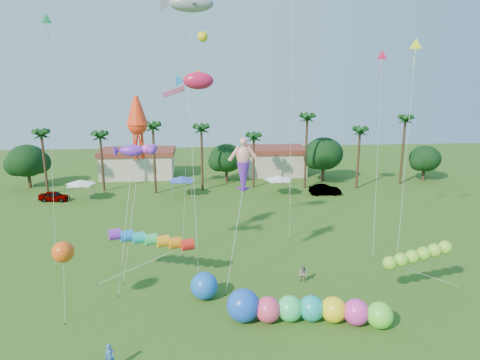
{
  "coord_description": "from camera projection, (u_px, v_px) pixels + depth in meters",
  "views": [
    {
      "loc": [
        -3.12,
        -23.69,
        17.43
      ],
      "look_at": [
        0.0,
        10.0,
        9.0
      ],
      "focal_mm": 32.0,
      "sensor_mm": 36.0,
      "label": 1
    }
  ],
  "objects": [
    {
      "name": "fish_kite",
      "position": [
        198.0,
        81.0,
        39.03
      ],
      "size": [
        4.2,
        5.59,
        17.68
      ],
      "color": "#CD1643",
      "rests_on": "ground"
    },
    {
      "name": "ground",
      "position": [
        254.0,
        354.0,
        27.38
      ],
      "size": [
        160.0,
        160.0,
        0.0
      ],
      "primitive_type": "plane",
      "color": "#285116",
      "rests_on": "ground"
    },
    {
      "name": "caterpillar_inflatable",
      "position": [
        302.0,
        309.0,
        30.67
      ],
      "size": [
        11.8,
        4.07,
        2.41
      ],
      "rotation": [
        0.0,
        0.0,
        -0.17
      ],
      "color": "#F44070",
      "rests_on": "ground"
    },
    {
      "name": "blue_ball",
      "position": [
        204.0,
        286.0,
        33.89
      ],
      "size": [
        2.18,
        2.18,
        2.18
      ],
      "primitive_type": "sphere",
      "color": "blue",
      "rests_on": "ground"
    },
    {
      "name": "buildings_row",
      "position": [
        201.0,
        164.0,
        74.93
      ],
      "size": [
        35.0,
        7.0,
        4.0
      ],
      "color": "beige",
      "rests_on": "ground"
    },
    {
      "name": "tree_line",
      "position": [
        243.0,
        157.0,
        69.17
      ],
      "size": [
        69.46,
        8.91,
        11.0
      ],
      "color": "#3A2819",
      "rests_on": "ground"
    },
    {
      "name": "tent_row",
      "position": [
        181.0,
        179.0,
        61.28
      ],
      "size": [
        31.0,
        4.0,
        0.6
      ],
      "color": "white",
      "rests_on": "ground"
    },
    {
      "name": "squid_kite",
      "position": [
        137.0,
        126.0,
        37.24
      ],
      "size": [
        2.58,
        5.22,
        15.71
      ],
      "color": "#FF3914",
      "rests_on": "ground"
    },
    {
      "name": "spectator_a",
      "position": [
        110.0,
        357.0,
        25.72
      ],
      "size": [
        0.71,
        0.58,
        1.69
      ],
      "primitive_type": "imported",
      "rotation": [
        0.0,
        0.0,
        0.33
      ],
      "color": "#3365B2",
      "rests_on": "ground"
    },
    {
      "name": "delta_kite_green",
      "position": [
        47.0,
        26.0,
        37.93
      ],
      "size": [
        1.04,
        4.27,
        22.64
      ],
      "color": "#30CF70",
      "rests_on": "ground"
    },
    {
      "name": "delta_kite_yellow",
      "position": [
        415.0,
        49.0,
        39.13
      ],
      "size": [
        2.53,
        4.52,
        20.59
      ],
      "color": "#E0FF1A",
      "rests_on": "ground"
    },
    {
      "name": "spectator_b",
      "position": [
        303.0,
        274.0,
        36.49
      ],
      "size": [
        0.98,
        0.95,
        1.59
      ],
      "primitive_type": "imported",
      "rotation": [
        0.0,
        0.0,
        -0.66
      ],
      "color": "gray",
      "rests_on": "ground"
    },
    {
      "name": "orange_ball_kite",
      "position": [
        63.0,
        252.0,
        30.28
      ],
      "size": [
        1.61,
        1.85,
        5.93
      ],
      "color": "#F35513",
      "rests_on": "ground"
    },
    {
      "name": "car_b",
      "position": [
        325.0,
        190.0,
        63.13
      ],
      "size": [
        4.67,
        1.78,
        1.52
      ],
      "primitive_type": "imported",
      "rotation": [
        0.0,
        0.0,
        1.53
      ],
      "color": "#4C4C54",
      "rests_on": "ground"
    },
    {
      "name": "merman_kite",
      "position": [
        243.0,
        169.0,
        36.15
      ],
      "size": [
        2.84,
        4.57,
        11.87
      ],
      "color": "#F3988A",
      "rests_on": "ground"
    },
    {
      "name": "shark_kite",
      "position": [
        191.0,
        4.0,
        42.14
      ],
      "size": [
        6.19,
        7.57,
        25.21
      ],
      "color": "gray",
      "rests_on": "ground"
    },
    {
      "name": "rainbow_tube",
      "position": [
        166.0,
        245.0,
        35.99
      ],
      "size": [
        9.65,
        2.11,
        3.87
      ],
      "color": "red",
      "rests_on": "ground"
    },
    {
      "name": "lobster_kite",
      "position": [
        132.0,
        151.0,
        36.19
      ],
      "size": [
        4.1,
        6.23,
        11.82
      ],
      "color": "purple",
      "rests_on": "ground"
    },
    {
      "name": "car_a",
      "position": [
        54.0,
        196.0,
        60.06
      ],
      "size": [
        4.32,
        2.21,
        1.41
      ],
      "primitive_type": "imported",
      "rotation": [
        0.0,
        0.0,
        1.43
      ],
      "color": "#4C4C54",
      "rests_on": "ground"
    },
    {
      "name": "delta_kite_red",
      "position": [
        382.0,
        61.0,
        40.09
      ],
      "size": [
        1.36,
        3.53,
        19.6
      ],
      "color": "#F31B4C",
      "rests_on": "ground"
    },
    {
      "name": "green_worm",
      "position": [
        390.0,
        263.0,
        33.62
      ],
      "size": [
        10.09,
        2.27,
        3.61
      ],
      "color": "#86DB30",
      "rests_on": "ground"
    }
  ]
}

